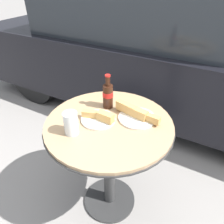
% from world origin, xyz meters
% --- Properties ---
extents(ground_plane, '(30.00, 30.00, 0.00)m').
position_xyz_m(ground_plane, '(0.00, 0.00, 0.00)').
color(ground_plane, gray).
extents(bistro_table, '(0.77, 0.77, 0.77)m').
position_xyz_m(bistro_table, '(0.00, 0.00, 0.59)').
color(bistro_table, '#333333').
rests_on(bistro_table, ground_plane).
extents(cola_bottle_left, '(0.07, 0.07, 0.23)m').
position_xyz_m(cola_bottle_left, '(-0.09, 0.14, 0.85)').
color(cola_bottle_left, '#33190F').
rests_on(cola_bottle_left, bistro_table).
extents(drinking_glass, '(0.08, 0.08, 0.13)m').
position_xyz_m(drinking_glass, '(-0.13, -0.18, 0.83)').
color(drinking_glass, black).
rests_on(drinking_glass, bistro_table).
extents(lunch_plate_near, '(0.30, 0.23, 0.07)m').
position_xyz_m(lunch_plate_near, '(0.12, 0.12, 0.79)').
color(lunch_plate_near, silver).
rests_on(lunch_plate_near, bistro_table).
extents(lunch_plate_far, '(0.20, 0.20, 0.07)m').
position_xyz_m(lunch_plate_far, '(-0.06, -0.01, 0.79)').
color(lunch_plate_far, silver).
rests_on(lunch_plate_far, bistro_table).
extents(parked_car, '(4.26, 1.76, 1.38)m').
position_xyz_m(parked_car, '(-0.33, 1.65, 0.66)').
color(parked_car, black).
rests_on(parked_car, ground_plane).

